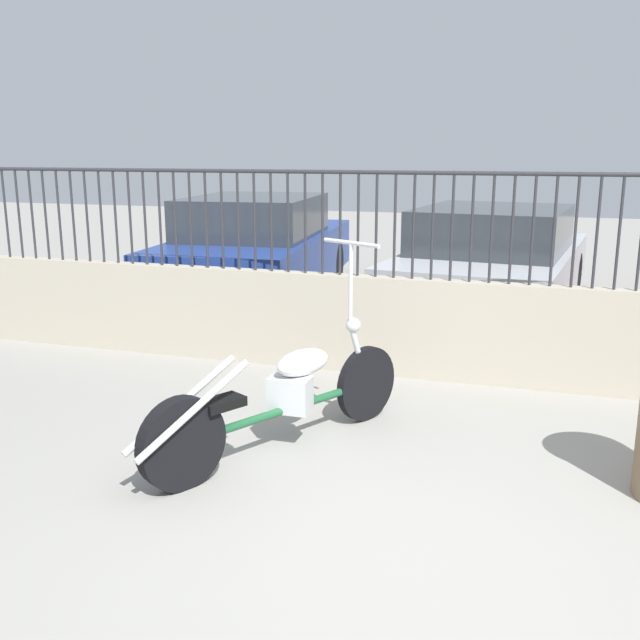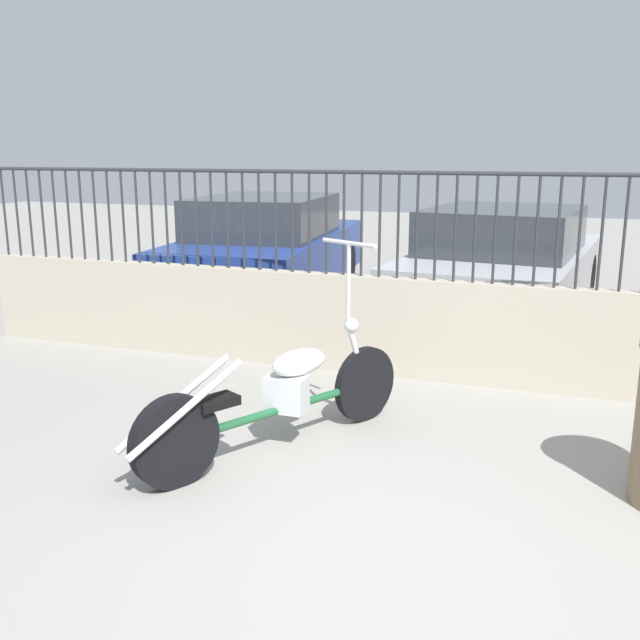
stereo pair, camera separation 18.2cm
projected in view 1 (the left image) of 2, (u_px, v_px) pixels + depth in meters
ground_plane at (411, 562)px, 3.53m from camera, size 40.00×40.00×0.00m
low_wall at (476, 333)px, 6.19m from camera, size 10.24×0.18×0.89m
fence_railing at (483, 212)px, 5.95m from camera, size 10.24×0.04×0.93m
motorcycle_green at (273, 401)px, 4.71m from camera, size 1.19×2.05×1.38m
car_blue at (258, 249)px, 9.49m from camera, size 2.18×4.56×1.41m
car_silver at (494, 261)px, 8.71m from camera, size 2.29×4.44×1.33m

